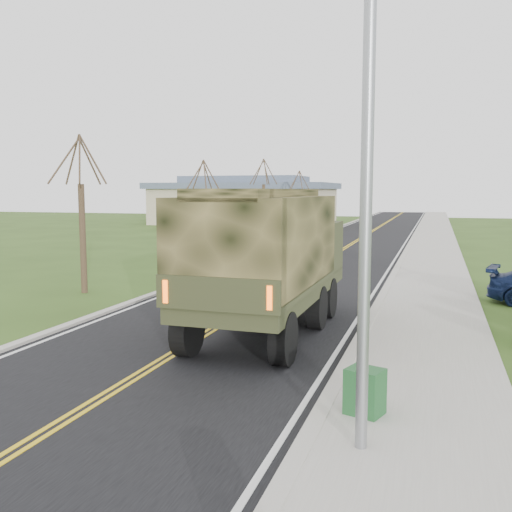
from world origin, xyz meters
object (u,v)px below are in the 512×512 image
at_px(utility_box_near, 365,391).
at_px(military_truck, 268,252).
at_px(sedan_silver, 302,244).
at_px(suv_champagne, 297,255).

bearing_deg(utility_box_near, military_truck, 141.01).
xyz_separation_m(sedan_silver, utility_box_near, (6.60, -23.76, -0.23)).
height_order(military_truck, sedan_silver, military_truck).
relative_size(military_truck, suv_champagne, 1.64).
relative_size(sedan_silver, utility_box_near, 5.55).
bearing_deg(utility_box_near, suv_champagne, 125.76).
distance_m(sedan_silver, utility_box_near, 24.66).
height_order(suv_champagne, utility_box_near, suv_champagne).
relative_size(military_truck, sedan_silver, 1.81).
height_order(suv_champagne, sedan_silver, sedan_silver).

